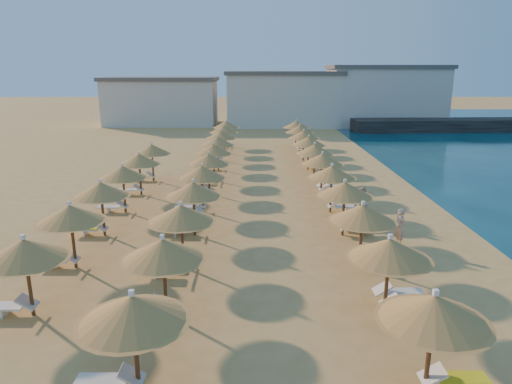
{
  "coord_description": "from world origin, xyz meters",
  "views": [
    {
      "loc": [
        -0.66,
        -19.42,
        7.66
      ],
      "look_at": [
        -0.58,
        4.0,
        1.3
      ],
      "focal_mm": 32.0,
      "sensor_mm": 36.0,
      "label": 1
    }
  ],
  "objects_px": {
    "jetty": "(471,125)",
    "beachgoer_a": "(399,227)",
    "parasol_row_east": "(327,166)",
    "beachgoer_b": "(361,205)",
    "parasol_row_west": "(205,166)"
  },
  "relations": [
    {
      "from": "beachgoer_a",
      "to": "parasol_row_east",
      "type": "bearing_deg",
      "value": -177.85
    },
    {
      "from": "parasol_row_east",
      "to": "parasol_row_west",
      "type": "height_order",
      "value": "same"
    },
    {
      "from": "parasol_row_east",
      "to": "beachgoer_b",
      "type": "xyz_separation_m",
      "value": [
        1.29,
        -3.53,
        -1.3
      ]
    },
    {
      "from": "parasol_row_east",
      "to": "beachgoer_a",
      "type": "relative_size",
      "value": 24.84
    },
    {
      "from": "jetty",
      "to": "beachgoer_a",
      "type": "bearing_deg",
      "value": -121.45
    },
    {
      "from": "parasol_row_east",
      "to": "parasol_row_west",
      "type": "bearing_deg",
      "value": 180.0
    },
    {
      "from": "parasol_row_west",
      "to": "beachgoer_b",
      "type": "height_order",
      "value": "parasol_row_west"
    },
    {
      "from": "beachgoer_a",
      "to": "beachgoer_b",
      "type": "distance_m",
      "value": 3.38
    },
    {
      "from": "beachgoer_b",
      "to": "parasol_row_west",
      "type": "bearing_deg",
      "value": -118.2
    },
    {
      "from": "beachgoer_a",
      "to": "beachgoer_b",
      "type": "height_order",
      "value": "beachgoer_b"
    },
    {
      "from": "jetty",
      "to": "parasol_row_east",
      "type": "xyz_separation_m",
      "value": [
        -23.29,
        -32.1,
        1.46
      ]
    },
    {
      "from": "parasol_row_east",
      "to": "beachgoer_a",
      "type": "distance_m",
      "value": 7.26
    },
    {
      "from": "beachgoer_a",
      "to": "beachgoer_b",
      "type": "relative_size",
      "value": 0.94
    },
    {
      "from": "parasol_row_east",
      "to": "beachgoer_b",
      "type": "bearing_deg",
      "value": -69.89
    },
    {
      "from": "parasol_row_west",
      "to": "beachgoer_b",
      "type": "bearing_deg",
      "value": -23.01
    }
  ]
}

